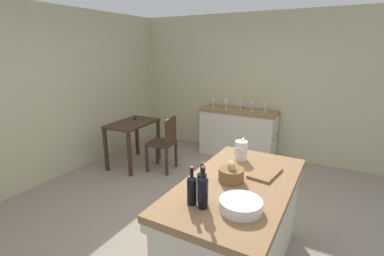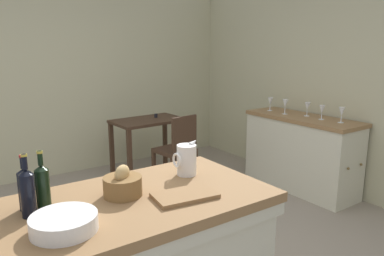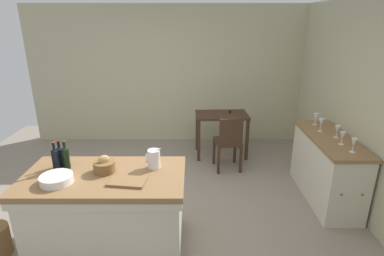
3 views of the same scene
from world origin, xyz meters
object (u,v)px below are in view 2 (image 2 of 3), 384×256
(wine_bottle_amber, at_px, (25,188))
(wine_glass_middle, at_px, (307,107))
(writing_desk, at_px, (148,129))
(bread_basket, at_px, (123,185))
(cutting_board, at_px, (185,195))
(wine_glass_far_left, at_px, (342,112))
(wash_bowl, at_px, (64,223))
(wine_bottle_green, at_px, (28,192))
(wine_glass_far_right, at_px, (270,102))
(pitcher, at_px, (186,159))
(wooden_chair, at_px, (178,149))
(side_cabinet, at_px, (301,153))
(wine_glass_left, at_px, (322,110))
(wine_bottle_dark, at_px, (43,186))
(wine_glass_right, at_px, (285,104))

(wine_bottle_amber, bearing_deg, wine_glass_middle, 13.46)
(writing_desk, xyz_separation_m, bread_basket, (-1.41, -2.34, 0.29))
(cutting_board, distance_m, wine_bottle_amber, 0.84)
(cutting_board, bearing_deg, wine_glass_middle, 24.29)
(writing_desk, relative_size, bread_basket, 4.20)
(bread_basket, distance_m, wine_glass_far_left, 2.78)
(wash_bowl, bearing_deg, wine_bottle_amber, 104.85)
(writing_desk, xyz_separation_m, wash_bowl, (-1.81, -2.57, 0.26))
(bread_basket, relative_size, wine_bottle_green, 0.67)
(cutting_board, xyz_separation_m, wine_glass_far_right, (2.40, 1.63, 0.13))
(pitcher, relative_size, cutting_board, 0.70)
(cutting_board, bearing_deg, pitcher, 54.65)
(wooden_chair, height_order, wine_bottle_green, wine_bottle_green)
(side_cabinet, height_order, writing_desk, side_cabinet)
(pitcher, distance_m, cutting_board, 0.39)
(writing_desk, bearing_deg, wine_glass_left, -51.91)
(pitcher, xyz_separation_m, wine_glass_left, (2.23, 0.58, 0.03))
(side_cabinet, bearing_deg, wash_bowl, -159.91)
(writing_desk, relative_size, pitcher, 3.78)
(pitcher, height_order, wine_bottle_dark, wine_bottle_dark)
(writing_desk, relative_size, wine_bottle_amber, 3.12)
(wine_bottle_dark, distance_m, wine_glass_far_right, 3.36)
(writing_desk, bearing_deg, side_cabinet, -47.99)
(writing_desk, bearing_deg, wine_glass_far_left, -55.05)
(side_cabinet, height_order, wooden_chair, wooden_chair)
(wash_bowl, bearing_deg, cutting_board, 0.32)
(wash_bowl, distance_m, cutting_board, 0.67)
(wash_bowl, bearing_deg, bread_basket, 29.88)
(wine_bottle_amber, height_order, wine_glass_right, wine_bottle_amber)
(side_cabinet, height_order, wine_glass_middle, wine_glass_middle)
(writing_desk, xyz_separation_m, wine_bottle_dark, (-1.83, -2.26, 0.35))
(wine_bottle_dark, bearing_deg, pitcher, 0.74)
(cutting_board, bearing_deg, wine_bottle_dark, 156.45)
(cutting_board, relative_size, wine_glass_far_right, 2.06)
(side_cabinet, distance_m, wine_glass_far_right, 0.75)
(writing_desk, bearing_deg, wine_glass_right, -44.40)
(wooden_chair, distance_m, wine_bottle_dark, 2.55)
(wine_bottle_green, distance_m, wine_glass_middle, 3.37)
(wine_bottle_dark, distance_m, wine_glass_right, 3.23)
(side_cabinet, distance_m, wine_glass_middle, 0.56)
(wine_glass_left, distance_m, wine_glass_right, 0.47)
(wine_glass_right, bearing_deg, writing_desk, 135.60)
(wash_bowl, bearing_deg, wine_bottle_dark, 92.88)
(side_cabinet, height_order, wash_bowl, wash_bowl)
(cutting_board, height_order, wine_glass_right, wine_glass_right)
(wine_bottle_dark, distance_m, wine_glass_middle, 3.27)
(wine_bottle_green, bearing_deg, bread_basket, -2.50)
(wash_bowl, height_order, wine_bottle_amber, wine_bottle_amber)
(wine_bottle_amber, height_order, wine_glass_far_right, wine_bottle_amber)
(wine_glass_middle, distance_m, wine_glass_right, 0.26)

